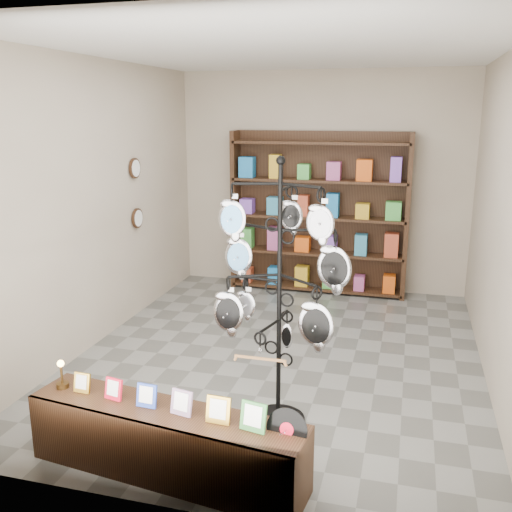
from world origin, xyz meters
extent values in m
plane|color=slate|center=(0.00, 0.00, 0.00)|extent=(5.00, 5.00, 0.00)
plane|color=#B0A38E|center=(0.00, 2.50, 1.50)|extent=(4.00, 0.00, 4.00)
plane|color=#B0A38E|center=(0.00, -2.50, 1.50)|extent=(4.00, 0.00, 4.00)
plane|color=#B0A38E|center=(-2.00, 0.00, 1.50)|extent=(0.00, 5.00, 5.00)
plane|color=#B0A38E|center=(2.00, 0.00, 1.50)|extent=(0.00, 5.00, 5.00)
plane|color=white|center=(0.00, 0.00, 3.00)|extent=(5.00, 5.00, 0.00)
cylinder|color=black|center=(0.28, -1.28, 0.01)|extent=(0.47, 0.47, 0.03)
cylinder|color=black|center=(0.28, -1.28, 1.04)|extent=(0.04, 0.04, 2.09)
sphere|color=black|center=(0.28, -1.28, 2.11)|extent=(0.07, 0.07, 0.07)
ellipsoid|color=silver|center=(0.29, -1.07, 0.66)|extent=(0.11, 0.04, 0.22)
cube|color=#B67B4C|center=(0.20, -1.57, 0.67)|extent=(0.40, 0.02, 0.04)
cube|color=black|center=(-0.31, -2.18, 0.25)|extent=(2.03, 0.65, 0.49)
cube|color=gold|center=(-0.98, -2.09, 0.56)|extent=(0.13, 0.06, 0.15)
cube|color=red|center=(-0.71, -2.13, 0.57)|extent=(0.14, 0.07, 0.15)
cube|color=#263FA5|center=(-0.44, -2.16, 0.57)|extent=(0.15, 0.07, 0.16)
cube|color=#E54C33|center=(-0.17, -2.19, 0.58)|extent=(0.16, 0.07, 0.17)
cube|color=gold|center=(0.10, -2.23, 0.58)|extent=(0.17, 0.08, 0.18)
cube|color=#337233|center=(0.34, -2.26, 0.59)|extent=(0.18, 0.08, 0.19)
cylinder|color=black|center=(0.55, -2.24, 0.52)|extent=(0.28, 0.10, 0.27)
cylinder|color=red|center=(0.55, -2.24, 0.52)|extent=(0.09, 0.04, 0.09)
cylinder|color=#432E13|center=(-1.16, -2.07, 0.51)|extent=(0.09, 0.09, 0.04)
cylinder|color=#432E13|center=(-1.16, -2.07, 0.59)|extent=(0.02, 0.02, 0.13)
sphere|color=#FFBF59|center=(-1.16, -2.07, 0.68)|extent=(0.05, 0.05, 0.05)
cube|color=black|center=(0.00, 2.44, 1.10)|extent=(2.40, 0.04, 2.20)
cube|color=black|center=(-1.18, 2.28, 1.10)|extent=(0.06, 0.36, 2.20)
cube|color=black|center=(1.18, 2.28, 1.10)|extent=(0.06, 0.36, 2.20)
cube|color=black|center=(0.00, 2.28, 0.05)|extent=(2.36, 0.36, 0.04)
cube|color=black|center=(0.00, 2.28, 0.55)|extent=(2.36, 0.36, 0.03)
cube|color=black|center=(0.00, 2.28, 1.05)|extent=(2.36, 0.36, 0.04)
cube|color=black|center=(0.00, 2.28, 1.55)|extent=(2.36, 0.36, 0.04)
cube|color=black|center=(0.00, 2.28, 2.05)|extent=(2.36, 0.36, 0.04)
cylinder|color=black|center=(-1.97, 0.80, 1.80)|extent=(0.03, 0.24, 0.24)
cylinder|color=black|center=(-1.97, 0.80, 1.20)|extent=(0.03, 0.24, 0.24)
camera|label=1|loc=(1.21, -5.37, 2.45)|focal=40.00mm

